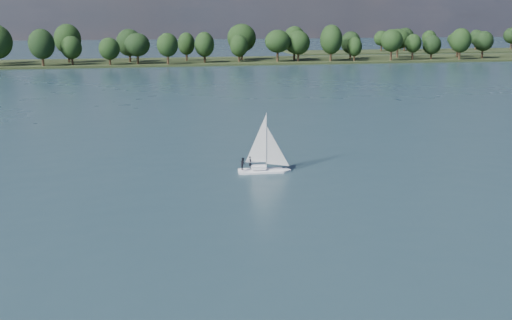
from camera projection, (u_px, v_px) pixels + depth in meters
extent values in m
plane|color=#233342|center=(249.00, 100.00, 134.24)|extent=(700.00, 700.00, 0.00)
cube|color=black|center=(202.00, 62.00, 240.85)|extent=(660.00, 40.00, 1.50)
cube|color=black|center=(482.00, 51.00, 315.68)|extent=(220.00, 30.00, 1.40)
cube|color=white|center=(262.00, 172.00, 72.02)|extent=(6.17, 2.04, 0.72)
cube|color=white|center=(262.00, 167.00, 71.84)|extent=(1.85, 1.17, 0.45)
cylinder|color=silver|center=(262.00, 141.00, 71.02)|extent=(0.11, 0.11, 7.16)
imported|color=black|center=(250.00, 162.00, 71.80)|extent=(0.38, 0.57, 1.54)
imported|color=black|center=(243.00, 164.00, 71.10)|extent=(0.62, 0.78, 1.54)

